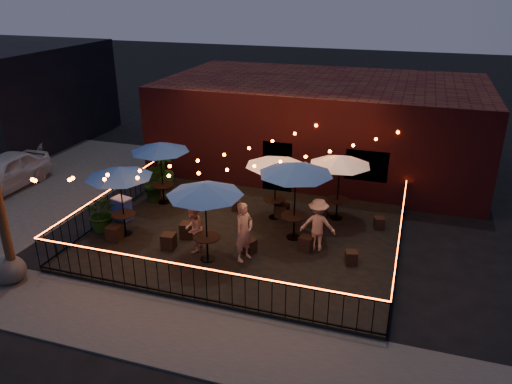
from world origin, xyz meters
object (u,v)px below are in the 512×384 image
cafe_table_2 (205,190)px  boulder (8,270)px  cafe_table_5 (340,161)px  cafe_table_0 (119,173)px  cafe_table_3 (275,162)px  cafe_table_4 (296,169)px  cafe_table_1 (160,148)px  cooler (122,208)px

cafe_table_2 → boulder: (-5.06, -2.69, -2.06)m
boulder → cafe_table_5: bearing=39.2°
cafe_table_0 → cafe_table_3: cafe_table_0 is taller
cafe_table_2 → cafe_table_4: bearing=45.3°
cafe_table_5 → cafe_table_3: bearing=-163.4°
cafe_table_0 → cafe_table_1: size_ratio=0.90×
cafe_table_5 → boulder: cafe_table_5 is taller
cafe_table_0 → cooler: (-0.70, 0.97, -1.77)m
cafe_table_0 → boulder: bearing=-117.6°
cafe_table_3 → cooler: cafe_table_3 is taller
cafe_table_0 → cafe_table_4: bearing=15.4°
cafe_table_0 → boulder: cafe_table_0 is taller
cafe_table_1 → cafe_table_5: 6.58m
cafe_table_1 → cooler: (-0.70, -1.77, -1.79)m
cafe_table_2 → cooler: cafe_table_2 is taller
cafe_table_2 → boulder: cafe_table_2 is taller
cafe_table_5 → cooler: size_ratio=3.14×
cafe_table_0 → cafe_table_3: size_ratio=0.95×
cafe_table_3 → cafe_table_5: cafe_table_5 is taller
cafe_table_2 → cafe_table_5: (3.25, 4.10, -0.12)m
cafe_table_3 → boulder: 8.93m
cafe_table_1 → cafe_table_4: bearing=-12.8°
cafe_table_0 → boulder: (-1.77, -3.37, -1.95)m
cafe_table_5 → cafe_table_2: bearing=-128.5°
cafe_table_3 → cooler: 5.70m
cooler → cafe_table_0: bearing=-40.1°
cafe_table_2 → cafe_table_4: (2.16, 2.18, 0.12)m
cafe_table_3 → cooler: size_ratio=3.03×
cafe_table_2 → cafe_table_5: cafe_table_2 is taller
cafe_table_1 → cooler: cafe_table_1 is taller
cafe_table_0 → boulder: size_ratio=2.43×
cafe_table_0 → cafe_table_4: cafe_table_4 is taller
cafe_table_0 → cafe_table_3: (4.43, 2.78, -0.06)m
cafe_table_5 → cafe_table_4: bearing=-119.8°
cafe_table_1 → cafe_table_5: (6.55, 0.67, -0.04)m
cafe_table_0 → cafe_table_2: cafe_table_2 is taller
cafe_table_0 → cafe_table_5: cafe_table_0 is taller
cafe_table_1 → cooler: size_ratio=3.22×
cafe_table_3 → boulder: (-6.19, -6.15, -1.90)m
cafe_table_0 → cafe_table_5: bearing=27.5°
cafe_table_1 → cafe_table_4: cafe_table_4 is taller
cafe_table_1 → cafe_table_2: cafe_table_2 is taller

